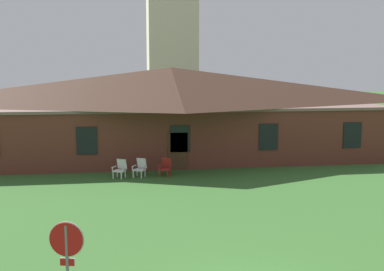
# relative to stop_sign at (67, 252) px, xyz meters

# --- Properties ---
(brick_building) EXTENTS (26.25, 10.40, 5.68)m
(brick_building) POSITION_rel_stop_sign_xyz_m (4.33, 20.44, 1.28)
(brick_building) COLOR brown
(brick_building) RESTS_ON ground
(dome_tower) EXTENTS (5.18, 5.18, 20.51)m
(dome_tower) POSITION_rel_stop_sign_xyz_m (6.16, 37.80, 7.81)
(dome_tower) COLOR beige
(dome_tower) RESTS_ON ground
(stop_sign) EXTENTS (0.78, 0.24, 2.30)m
(stop_sign) POSITION_rel_stop_sign_xyz_m (0.00, 0.00, 0.00)
(stop_sign) COLOR slate
(stop_sign) RESTS_ON ground
(lawn_chair_by_porch) EXTENTS (0.81, 0.85, 0.96)m
(lawn_chair_by_porch) POSITION_rel_stop_sign_xyz_m (1.05, 13.99, -1.12)
(lawn_chair_by_porch) COLOR silver
(lawn_chair_by_porch) RESTS_ON ground
(lawn_chair_near_door) EXTENTS (0.82, 0.86, 0.96)m
(lawn_chair_near_door) POSITION_rel_stop_sign_xyz_m (2.07, 14.08, -1.12)
(lawn_chair_near_door) COLOR white
(lawn_chair_near_door) RESTS_ON ground
(lawn_chair_left_end) EXTENTS (0.80, 0.84, 0.96)m
(lawn_chair_left_end) POSITION_rel_stop_sign_xyz_m (3.40, 14.07, -1.12)
(lawn_chair_left_end) COLOR maroon
(lawn_chair_left_end) RESTS_ON ground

